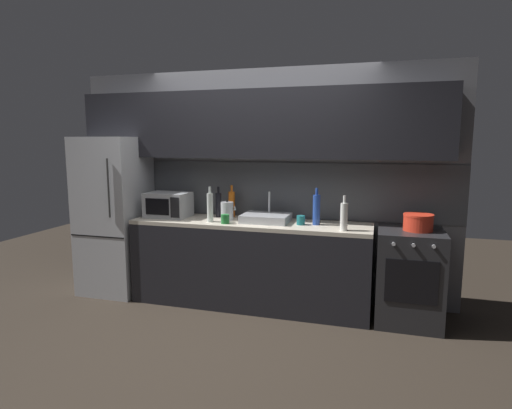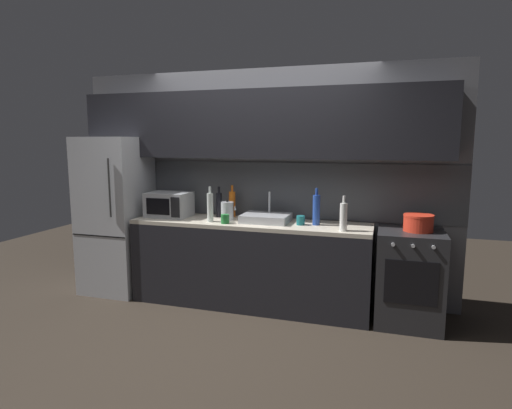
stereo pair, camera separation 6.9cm
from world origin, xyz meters
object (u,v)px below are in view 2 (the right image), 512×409
(oven_range, at_px, (409,277))
(wine_bottle_dark, at_px, (219,204))
(kettle, at_px, (227,211))
(wine_bottle_clear, at_px, (210,207))
(refrigerator, at_px, (116,215))
(wine_bottle_blue, at_px, (316,209))
(microwave, at_px, (169,204))
(mug_green, at_px, (225,219))
(wine_bottle_white, at_px, (343,216))
(mug_teal, at_px, (301,220))
(cooking_pot, at_px, (418,223))
(wine_bottle_orange, at_px, (232,204))

(oven_range, xyz_separation_m, wine_bottle_dark, (-1.99, 0.16, 0.59))
(kettle, height_order, wine_bottle_clear, wine_bottle_clear)
(oven_range, height_order, wine_bottle_clear, wine_bottle_clear)
(refrigerator, bearing_deg, wine_bottle_blue, 0.49)
(microwave, height_order, wine_bottle_clear, wine_bottle_clear)
(wine_bottle_blue, distance_m, mug_green, 0.92)
(wine_bottle_white, distance_m, mug_teal, 0.47)
(wine_bottle_clear, distance_m, mug_green, 0.22)
(wine_bottle_white, bearing_deg, wine_bottle_blue, 143.95)
(cooking_pot, bearing_deg, microwave, 179.59)
(kettle, xyz_separation_m, mug_teal, (0.80, -0.05, -0.05))
(refrigerator, xyz_separation_m, wine_bottle_orange, (1.35, 0.22, 0.16))
(kettle, height_order, mug_green, kettle)
(wine_bottle_white, bearing_deg, kettle, 170.40)
(oven_range, distance_m, microwave, 2.60)
(oven_range, bearing_deg, kettle, 179.36)
(mug_green, relative_size, mug_teal, 1.00)
(cooking_pot, bearing_deg, oven_range, -178.56)
(wine_bottle_blue, xyz_separation_m, mug_teal, (-0.15, -0.05, -0.11))
(wine_bottle_clear, xyz_separation_m, mug_teal, (0.93, 0.10, -0.11))
(mug_green, bearing_deg, mug_teal, 11.33)
(wine_bottle_dark, relative_size, wine_bottle_clear, 0.92)
(microwave, distance_m, wine_bottle_dark, 0.55)
(kettle, bearing_deg, wine_bottle_clear, -132.54)
(mug_green, distance_m, mug_teal, 0.76)
(wine_bottle_orange, bearing_deg, mug_green, -80.23)
(microwave, xyz_separation_m, mug_green, (0.74, -0.19, -0.09))
(microwave, relative_size, wine_bottle_clear, 1.26)
(wine_bottle_white, distance_m, mug_green, 1.19)
(microwave, relative_size, wine_bottle_dark, 1.37)
(microwave, height_order, kettle, microwave)
(microwave, bearing_deg, mug_green, -14.77)
(refrigerator, bearing_deg, mug_teal, -0.70)
(wine_bottle_dark, bearing_deg, wine_bottle_white, -14.15)
(wine_bottle_white, distance_m, cooking_pot, 0.69)
(microwave, xyz_separation_m, mug_teal, (1.49, -0.04, -0.09))
(refrigerator, distance_m, wine_bottle_blue, 2.32)
(wine_bottle_orange, bearing_deg, microwave, -163.44)
(kettle, relative_size, wine_bottle_orange, 0.62)
(wine_bottle_dark, bearing_deg, microwave, -165.21)
(oven_range, relative_size, wine_bottle_dark, 2.68)
(wine_bottle_orange, bearing_deg, wine_bottle_white, -18.01)
(refrigerator, height_order, mug_green, refrigerator)
(refrigerator, height_order, wine_bottle_blue, refrigerator)
(refrigerator, bearing_deg, oven_range, -0.02)
(wine_bottle_dark, bearing_deg, mug_teal, -11.10)
(wine_bottle_dark, distance_m, wine_bottle_orange, 0.15)
(wine_bottle_blue, relative_size, wine_bottle_white, 1.12)
(microwave, xyz_separation_m, cooking_pot, (2.59, -0.02, -0.06))
(refrigerator, distance_m, microwave, 0.70)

